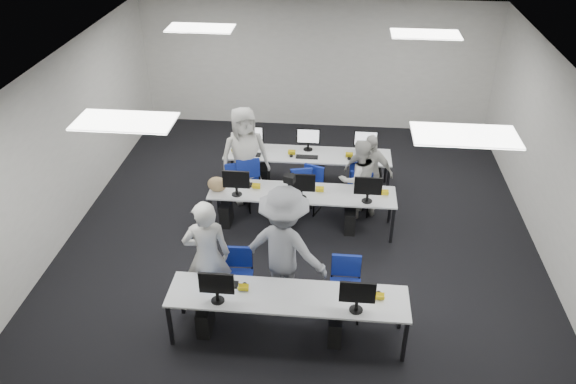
# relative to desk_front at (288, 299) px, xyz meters

# --- Properties ---
(room) EXTENTS (9.00, 9.02, 3.00)m
(room) POSITION_rel_desk_front_xyz_m (0.00, 2.40, 0.82)
(room) COLOR black
(room) RESTS_ON ground
(ceiling_panels) EXTENTS (5.20, 4.60, 0.02)m
(ceiling_panels) POSITION_rel_desk_front_xyz_m (0.00, 2.40, 2.30)
(ceiling_panels) COLOR white
(ceiling_panels) RESTS_ON room
(desk_front) EXTENTS (3.20, 0.70, 0.73)m
(desk_front) POSITION_rel_desk_front_xyz_m (0.00, 0.00, 0.00)
(desk_front) COLOR silver
(desk_front) RESTS_ON ground
(desk_mid) EXTENTS (3.20, 0.70, 0.73)m
(desk_mid) POSITION_rel_desk_front_xyz_m (0.00, 2.60, 0.00)
(desk_mid) COLOR silver
(desk_mid) RESTS_ON ground
(desk_back) EXTENTS (3.20, 0.70, 0.73)m
(desk_back) POSITION_rel_desk_front_xyz_m (0.00, 4.00, 0.00)
(desk_back) COLOR silver
(desk_back) RESTS_ON ground
(equipment_front) EXTENTS (2.51, 0.41, 1.19)m
(equipment_front) POSITION_rel_desk_front_xyz_m (-0.19, -0.02, -0.32)
(equipment_front) COLOR #0C38A7
(equipment_front) RESTS_ON desk_front
(equipment_mid) EXTENTS (2.91, 0.41, 1.19)m
(equipment_mid) POSITION_rel_desk_front_xyz_m (-0.19, 2.58, -0.32)
(equipment_mid) COLOR white
(equipment_mid) RESTS_ON desk_mid
(equipment_back) EXTENTS (2.91, 0.41, 1.19)m
(equipment_back) POSITION_rel_desk_front_xyz_m (0.19, 4.02, -0.32)
(equipment_back) COLOR white
(equipment_back) RESTS_ON desk_back
(chair_0) EXTENTS (0.45, 0.48, 0.87)m
(chair_0) POSITION_rel_desk_front_xyz_m (-0.79, 0.62, -0.41)
(chair_0) COLOR navy
(chair_0) RESTS_ON ground
(chair_1) EXTENTS (0.44, 0.48, 0.90)m
(chair_1) POSITION_rel_desk_front_xyz_m (0.77, 0.54, -0.40)
(chair_1) COLOR navy
(chair_1) RESTS_ON ground
(chair_2) EXTENTS (0.53, 0.55, 0.85)m
(chair_2) POSITION_rel_desk_front_xyz_m (-1.22, 3.10, -0.41)
(chair_2) COLOR navy
(chair_2) RESTS_ON ground
(chair_3) EXTENTS (0.54, 0.56, 0.83)m
(chair_3) POSITION_rel_desk_front_xyz_m (0.10, 3.23, -0.42)
(chair_3) COLOR navy
(chair_3) RESTS_ON ground
(chair_4) EXTENTS (0.49, 0.52, 0.89)m
(chair_4) POSITION_rel_desk_front_xyz_m (1.00, 3.27, -0.40)
(chair_4) COLOR navy
(chair_4) RESTS_ON ground
(chair_5) EXTENTS (0.59, 0.61, 0.93)m
(chair_5) POSITION_rel_desk_front_xyz_m (-1.11, 3.49, -0.39)
(chair_5) COLOR navy
(chair_5) RESTS_ON ground
(chair_6) EXTENTS (0.52, 0.54, 0.86)m
(chair_6) POSITION_rel_desk_front_xyz_m (-0.10, 3.36, -0.41)
(chair_6) COLOR navy
(chair_6) RESTS_ON ground
(chair_7) EXTENTS (0.47, 0.51, 0.86)m
(chair_7) POSITION_rel_desk_front_xyz_m (1.05, 3.34, -0.41)
(chair_7) COLOR navy
(chair_7) RESTS_ON ground
(handbag) EXTENTS (0.33, 0.21, 0.27)m
(handbag) POSITION_rel_desk_front_xyz_m (-1.45, 2.50, 0.19)
(handbag) COLOR tan
(handbag) RESTS_ON desk_mid
(student_0) EXTENTS (0.74, 0.57, 1.80)m
(student_0) POSITION_rel_desk_front_xyz_m (-1.18, 0.52, 0.22)
(student_0) COLOR beige
(student_0) RESTS_ON ground
(student_1) EXTENTS (0.89, 0.80, 1.50)m
(student_1) POSITION_rel_desk_front_xyz_m (0.96, 3.12, 0.07)
(student_1) COLOR beige
(student_1) RESTS_ON ground
(student_2) EXTENTS (1.07, 0.91, 1.86)m
(student_2) POSITION_rel_desk_front_xyz_m (-1.13, 3.48, 0.25)
(student_2) COLOR beige
(student_2) RESTS_ON ground
(student_3) EXTENTS (0.93, 0.52, 1.51)m
(student_3) POSITION_rel_desk_front_xyz_m (1.15, 3.35, 0.07)
(student_3) COLOR beige
(student_3) RESTS_ON ground
(photographer) EXTENTS (1.42, 1.07, 1.94)m
(photographer) POSITION_rel_desk_front_xyz_m (-0.11, 0.70, 0.29)
(photographer) COLOR gray
(photographer) RESTS_ON ground
(dslr_camera) EXTENTS (0.19, 0.21, 0.10)m
(dslr_camera) POSITION_rel_desk_front_xyz_m (-0.06, 0.87, 1.33)
(dslr_camera) COLOR black
(dslr_camera) RESTS_ON photographer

